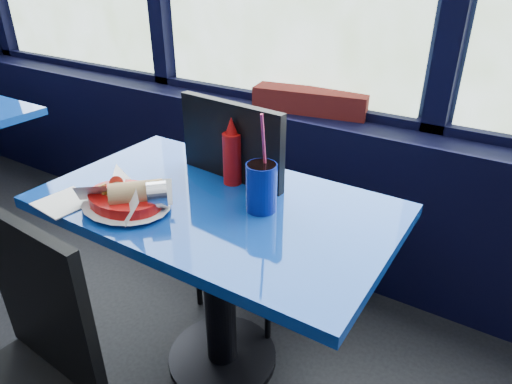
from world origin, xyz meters
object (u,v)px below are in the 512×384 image
object	(u,v)px
chair_near_front	(16,380)
chair_near_back	(249,199)
soda_cup	(261,186)
food_basket	(127,198)
planter_box	(310,101)
near_table	(217,245)
ketchup_bottle	(232,155)

from	to	relation	value
chair_near_front	chair_near_back	world-z (taller)	chair_near_back
chair_near_front	chair_near_back	bearing A→B (deg)	91.10
soda_cup	food_basket	bearing A→B (deg)	-148.46
planter_box	chair_near_front	bearing A→B (deg)	-100.37
planter_box	food_basket	size ratio (longest dim) A/B	1.62
soda_cup	chair_near_back	bearing A→B (deg)	129.73
chair_near_front	near_table	bearing A→B (deg)	85.02
chair_near_front	chair_near_back	distance (m)	1.03
chair_near_front	food_basket	world-z (taller)	chair_near_front
chair_near_back	planter_box	distance (m)	0.64
chair_near_front	ketchup_bottle	distance (m)	0.92
chair_near_back	soda_cup	xyz separation A→B (m)	(0.23, -0.27, 0.24)
chair_near_front	ketchup_bottle	xyz separation A→B (m)	(0.07, 0.86, 0.32)
chair_near_front	food_basket	bearing A→B (deg)	104.89
chair_near_front	soda_cup	bearing A→B (deg)	73.78
chair_near_back	planter_box	xyz separation A→B (m)	(-0.03, 0.59, 0.26)
soda_cup	near_table	bearing A→B (deg)	-167.67
chair_near_front	ketchup_bottle	size ratio (longest dim) A/B	3.75
ketchup_bottle	food_basket	bearing A→B (deg)	-118.32
near_table	planter_box	bearing A→B (deg)	95.98
planter_box	ketchup_bottle	xyz separation A→B (m)	(0.07, -0.75, 0.00)
near_table	food_basket	xyz separation A→B (m)	(-0.21, -0.19, 0.22)
planter_box	chair_near_back	bearing A→B (deg)	-97.45
chair_near_front	food_basket	distance (m)	0.59
planter_box	soda_cup	size ratio (longest dim) A/B	1.63
food_basket	soda_cup	bearing A→B (deg)	11.09
planter_box	food_basket	xyz separation A→B (m)	(-0.12, -1.09, -0.07)
planter_box	soda_cup	distance (m)	0.90
near_table	chair_near_back	distance (m)	0.32
chair_near_back	near_table	bearing A→B (deg)	107.33
near_table	food_basket	world-z (taller)	food_basket
chair_near_back	planter_box	world-z (taller)	chair_near_back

